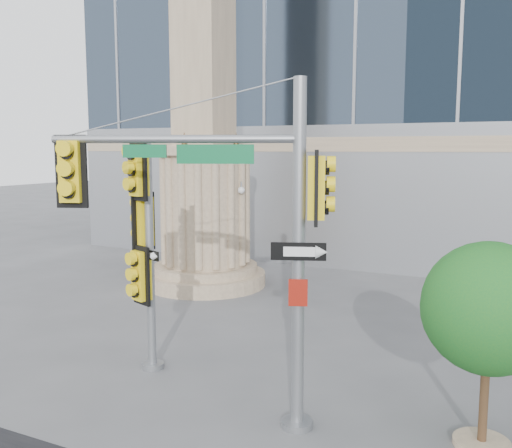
% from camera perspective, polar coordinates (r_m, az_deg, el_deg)
% --- Properties ---
extents(ground, '(120.00, 120.00, 0.00)m').
position_cam_1_polar(ground, '(11.15, -2.62, -19.27)').
color(ground, '#545456').
rests_on(ground, ground).
extents(monument, '(4.40, 4.40, 16.60)m').
position_cam_1_polar(monument, '(20.76, -5.19, 8.87)').
color(monument, gray).
rests_on(monument, ground).
extents(main_signal_pole, '(4.61, 2.12, 6.24)m').
position_cam_1_polar(main_signal_pole, '(9.98, -2.16, 0.83)').
color(main_signal_pole, slate).
rests_on(main_signal_pole, ground).
extents(secondary_signal_pole, '(0.91, 0.86, 5.30)m').
position_cam_1_polar(secondary_signal_pole, '(12.95, -11.19, -1.10)').
color(secondary_signal_pole, slate).
rests_on(secondary_signal_pole, ground).
extents(street_tree, '(2.27, 2.21, 3.53)m').
position_cam_1_polar(street_tree, '(10.29, 22.49, -8.30)').
color(street_tree, gray).
rests_on(street_tree, ground).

